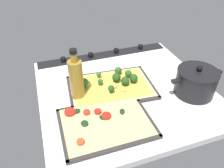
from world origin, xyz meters
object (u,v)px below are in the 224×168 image
veggie_pizza_back (104,122)px  oil_bottle (77,80)px  broccoli_pizza (112,84)px  cooking_pot (196,82)px  baking_tray_back (106,124)px  baking_tray_front (111,88)px

veggie_pizza_back → oil_bottle: size_ratio=1.34×
broccoli_pizza → cooking_pot: bearing=155.7°
broccoli_pizza → baking_tray_back: 22.23cm
baking_tray_back → cooking_pot: 42.42cm
baking_tray_back → oil_bottle: 20.88cm
baking_tray_back → veggie_pizza_back: (0.58, -0.46, 0.67)cm
veggie_pizza_back → baking_tray_front: bearing=-115.5°
baking_tray_back → cooking_pot: cooking_pot is taller
broccoli_pizza → veggie_pizza_back: bearing=64.0°
baking_tray_back → broccoli_pizza: bearing=-114.2°
broccoli_pizza → cooking_pot: 36.00cm
broccoli_pizza → oil_bottle: size_ratio=1.57×
cooking_pot → veggie_pizza_back: bearing=6.8°
oil_bottle → baking_tray_front: bearing=-171.0°
baking_tray_front → baking_tray_back: bearing=66.4°
baking_tray_front → baking_tray_back: 21.70cm
broccoli_pizza → baking_tray_back: size_ratio=1.09×
baking_tray_back → oil_bottle: size_ratio=1.44×
baking_tray_back → veggie_pizza_back: veggie_pizza_back is taller
baking_tray_front → cooking_pot: (-33.03, 14.37, 5.36)cm
cooking_pot → broccoli_pizza: bearing=-24.3°
baking_tray_front → veggie_pizza_back: (9.27, 19.43, 0.68)cm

